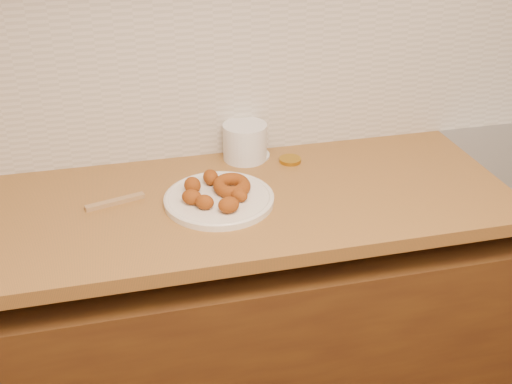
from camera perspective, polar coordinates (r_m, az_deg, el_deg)
wall_back at (r=1.87m, az=4.65°, el=17.39°), size 4.00×0.02×2.70m
base_cabinet at (r=2.05m, az=6.20°, el=-12.04°), size 3.60×0.60×0.77m
butcher_block at (r=1.67m, az=-14.41°, el=-2.46°), size 2.30×0.62×0.04m
backsplash at (r=1.90m, az=4.57°, el=12.89°), size 3.60×0.02×0.60m
donut_plate at (r=1.65m, az=-3.53°, el=-0.70°), size 0.30×0.30×0.02m
ring_donut at (r=1.67m, az=-2.33°, el=0.61°), size 0.14×0.14×0.05m
fried_dough_chunks at (r=1.63m, az=-4.40°, el=-0.11°), size 0.19×0.22×0.05m
plastic_tub at (r=1.87m, az=-1.06°, el=4.81°), size 0.18×0.18×0.11m
tub_lid at (r=1.91m, az=-0.56°, el=3.54°), size 0.16×0.16×0.01m
brass_jar_lid at (r=1.88m, az=3.27°, el=3.06°), size 0.09×0.09×0.01m
wooden_utensil at (r=1.69m, az=-13.26°, el=-0.91°), size 0.16×0.06×0.01m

